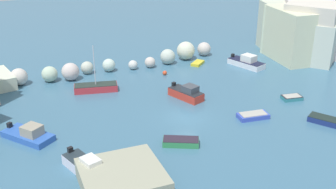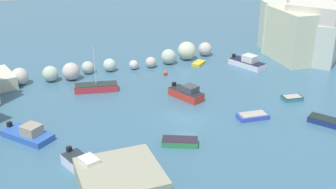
{
  "view_description": "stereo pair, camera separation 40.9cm",
  "coord_description": "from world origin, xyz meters",
  "px_view_note": "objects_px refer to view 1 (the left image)",
  "views": [
    {
      "loc": [
        -19.87,
        -35.52,
        20.23
      ],
      "look_at": [
        0.0,
        4.48,
        1.0
      ],
      "focal_mm": 44.53,
      "sensor_mm": 36.0,
      "label": 1
    },
    {
      "loc": [
        -19.5,
        -35.7,
        20.23
      ],
      "look_at": [
        0.0,
        4.48,
        1.0
      ],
      "focal_mm": 44.53,
      "sensor_mm": 36.0,
      "label": 2
    }
  ],
  "objects_px": {
    "moored_boat_5": "(181,142)",
    "moored_boat_6": "(96,87)",
    "moored_boat_2": "(29,134)",
    "moored_boat_7": "(292,98)",
    "moored_boat_3": "(328,121)",
    "moored_boat_8": "(253,116)",
    "channel_buoy": "(165,73)",
    "moored_boat_9": "(198,63)",
    "moored_boat_1": "(187,93)",
    "stone_dock": "(122,178)",
    "moored_boat_4": "(247,62)",
    "moored_boat_0": "(88,168)"
  },
  "relations": [
    {
      "from": "stone_dock",
      "to": "moored_boat_2",
      "type": "distance_m",
      "value": 12.58
    },
    {
      "from": "channel_buoy",
      "to": "moored_boat_5",
      "type": "distance_m",
      "value": 19.13
    },
    {
      "from": "moored_boat_1",
      "to": "moored_boat_5",
      "type": "relative_size",
      "value": 1.29
    },
    {
      "from": "moored_boat_1",
      "to": "moored_boat_6",
      "type": "bearing_deg",
      "value": -145.62
    },
    {
      "from": "stone_dock",
      "to": "moored_boat_7",
      "type": "height_order",
      "value": "stone_dock"
    },
    {
      "from": "stone_dock",
      "to": "moored_boat_0",
      "type": "bearing_deg",
      "value": 126.39
    },
    {
      "from": "moored_boat_5",
      "to": "moored_boat_6",
      "type": "bearing_deg",
      "value": -48.67
    },
    {
      "from": "moored_boat_8",
      "to": "channel_buoy",
      "type": "bearing_deg",
      "value": -70.1
    },
    {
      "from": "moored_boat_2",
      "to": "moored_boat_5",
      "type": "relative_size",
      "value": 1.52
    },
    {
      "from": "moored_boat_1",
      "to": "moored_boat_4",
      "type": "bearing_deg",
      "value": 97.37
    },
    {
      "from": "moored_boat_2",
      "to": "moored_boat_9",
      "type": "distance_m",
      "value": 28.72
    },
    {
      "from": "moored_boat_1",
      "to": "stone_dock",
      "type": "bearing_deg",
      "value": -62.67
    },
    {
      "from": "moored_boat_6",
      "to": "moored_boat_7",
      "type": "distance_m",
      "value": 23.96
    },
    {
      "from": "moored_boat_3",
      "to": "moored_boat_5",
      "type": "relative_size",
      "value": 1.11
    },
    {
      "from": "stone_dock",
      "to": "moored_boat_5",
      "type": "relative_size",
      "value": 1.76
    },
    {
      "from": "moored_boat_5",
      "to": "moored_boat_8",
      "type": "bearing_deg",
      "value": -140.44
    },
    {
      "from": "moored_boat_0",
      "to": "moored_boat_5",
      "type": "height_order",
      "value": "moored_boat_0"
    },
    {
      "from": "moored_boat_6",
      "to": "moored_boat_9",
      "type": "distance_m",
      "value": 16.8
    },
    {
      "from": "moored_boat_3",
      "to": "moored_boat_5",
      "type": "distance_m",
      "value": 16.23
    },
    {
      "from": "moored_boat_0",
      "to": "moored_boat_2",
      "type": "relative_size",
      "value": 1.07
    },
    {
      "from": "channel_buoy",
      "to": "moored_boat_2",
      "type": "relative_size",
      "value": 0.11
    },
    {
      "from": "moored_boat_3",
      "to": "moored_boat_7",
      "type": "xyz_separation_m",
      "value": [
        0.95,
        6.52,
        -0.06
      ]
    },
    {
      "from": "moored_boat_1",
      "to": "moored_boat_3",
      "type": "relative_size",
      "value": 1.15
    },
    {
      "from": "moored_boat_2",
      "to": "moored_boat_5",
      "type": "distance_m",
      "value": 14.91
    },
    {
      "from": "moored_boat_5",
      "to": "moored_boat_6",
      "type": "distance_m",
      "value": 16.84
    },
    {
      "from": "channel_buoy",
      "to": "moored_boat_9",
      "type": "bearing_deg",
      "value": 15.94
    },
    {
      "from": "channel_buoy",
      "to": "moored_boat_1",
      "type": "bearing_deg",
      "value": -97.87
    },
    {
      "from": "moored_boat_7",
      "to": "moored_boat_0",
      "type": "bearing_deg",
      "value": -157.49
    },
    {
      "from": "moored_boat_0",
      "to": "moored_boat_5",
      "type": "bearing_deg",
      "value": 80.46
    },
    {
      "from": "moored_boat_4",
      "to": "moored_boat_7",
      "type": "relative_size",
      "value": 2.22
    },
    {
      "from": "moored_boat_4",
      "to": "moored_boat_7",
      "type": "bearing_deg",
      "value": -27.1
    },
    {
      "from": "moored_boat_4",
      "to": "moored_boat_3",
      "type": "bearing_deg",
      "value": -26.25
    },
    {
      "from": "moored_boat_3",
      "to": "moored_boat_5",
      "type": "bearing_deg",
      "value": -128.97
    },
    {
      "from": "moored_boat_0",
      "to": "moored_boat_3",
      "type": "relative_size",
      "value": 1.46
    },
    {
      "from": "stone_dock",
      "to": "channel_buoy",
      "type": "xyz_separation_m",
      "value": [
        14.34,
        21.54,
        -0.45
      ]
    },
    {
      "from": "stone_dock",
      "to": "moored_boat_3",
      "type": "relative_size",
      "value": 1.58
    },
    {
      "from": "moored_boat_4",
      "to": "moored_boat_5",
      "type": "bearing_deg",
      "value": -67.11
    },
    {
      "from": "moored_boat_4",
      "to": "moored_boat_5",
      "type": "relative_size",
      "value": 1.55
    },
    {
      "from": "channel_buoy",
      "to": "moored_boat_1",
      "type": "height_order",
      "value": "moored_boat_1"
    },
    {
      "from": "moored_boat_9",
      "to": "channel_buoy",
      "type": "bearing_deg",
      "value": -21.2
    },
    {
      "from": "channel_buoy",
      "to": "moored_boat_6",
      "type": "relative_size",
      "value": 0.1
    },
    {
      "from": "moored_boat_3",
      "to": "moored_boat_7",
      "type": "height_order",
      "value": "moored_boat_3"
    },
    {
      "from": "moored_boat_3",
      "to": "moored_boat_7",
      "type": "relative_size",
      "value": 1.59
    },
    {
      "from": "moored_boat_3",
      "to": "moored_boat_1",
      "type": "bearing_deg",
      "value": -169.2
    },
    {
      "from": "moored_boat_0",
      "to": "moored_boat_2",
      "type": "distance_m",
      "value": 9.22
    },
    {
      "from": "moored_boat_3",
      "to": "moored_boat_7",
      "type": "bearing_deg",
      "value": 143.28
    },
    {
      "from": "moored_boat_5",
      "to": "moored_boat_9",
      "type": "relative_size",
      "value": 1.39
    },
    {
      "from": "moored_boat_9",
      "to": "moored_boat_6",
      "type": "bearing_deg",
      "value": -26.54
    },
    {
      "from": "moored_boat_5",
      "to": "moored_boat_8",
      "type": "relative_size",
      "value": 1.04
    },
    {
      "from": "moored_boat_2",
      "to": "moored_boat_8",
      "type": "xyz_separation_m",
      "value": [
        22.55,
        -6.01,
        -0.25
      ]
    }
  ]
}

